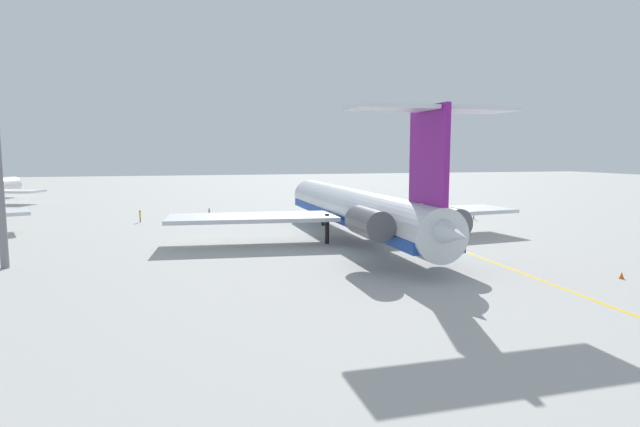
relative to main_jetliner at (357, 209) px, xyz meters
name	(u,v)px	position (x,y,z in m)	size (l,w,h in m)	color
ground	(397,234)	(4.60, -6.87, -3.78)	(365.46, 365.46, 0.00)	#ADADA8
main_jetliner	(357,209)	(0.00, 0.00, 0.00)	(47.54, 42.35, 13.88)	silver
ground_crew_near_nose	(140,215)	(24.33, 25.24, -2.68)	(0.44, 0.28, 1.75)	black
ground_crew_near_tail	(209,212)	(25.67, 15.24, -2.72)	(0.40, 0.27, 1.68)	black
ground_crew_portside	(474,213)	(14.56, -23.78, -2.72)	(0.42, 0.27, 1.68)	black
safety_cone_nose	(622,275)	(-21.73, -15.12, -3.51)	(0.40, 0.40, 0.55)	#EA590F
taxiway_centreline	(426,237)	(1.34, -9.30, -3.78)	(82.74, 0.36, 0.01)	gold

